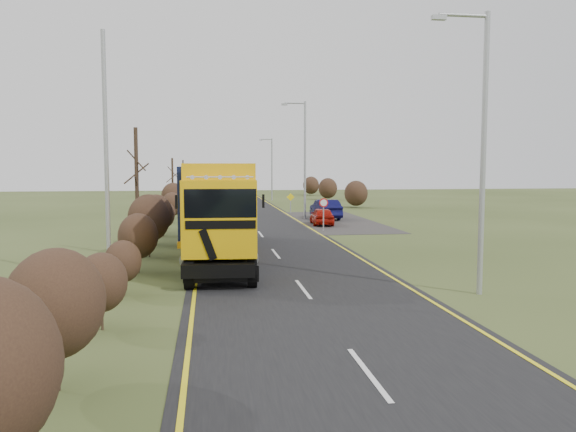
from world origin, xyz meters
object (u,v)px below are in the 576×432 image
Objects in this scene: car_red_hatchback at (322,216)px; speed_sign at (324,208)px; lorry at (217,204)px; car_blue_sedan at (326,209)px; streetlight_near at (480,141)px.

speed_sign is at bearing 84.24° from car_red_hatchback.
car_red_hatchback is at bearing 62.69° from lorry.
car_blue_sedan is 2.20× the size of speed_sign.
speed_sign is (-1.89, -8.37, 0.72)m from car_blue_sedan.
speed_sign is (-0.67, -3.78, 0.87)m from car_red_hatchback.
lorry is at bearing -126.22° from speed_sign.
car_red_hatchback is 0.41× the size of streetlight_near.
lorry is at bearing 61.46° from car_blue_sedan.
lorry is at bearing 64.28° from car_red_hatchback.
lorry is 20.27m from car_blue_sedan.
car_blue_sedan is at bearing 88.72° from streetlight_near.
lorry is 7.24× the size of speed_sign.
car_blue_sedan reaches higher than car_red_hatchback.
streetlight_near is (0.62, -22.71, 4.43)m from car_red_hatchback.
car_blue_sedan is (9.01, 18.09, -1.68)m from lorry.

